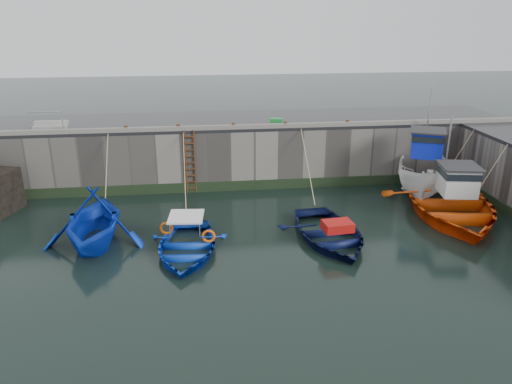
{
  "coord_description": "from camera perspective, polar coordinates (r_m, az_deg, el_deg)",
  "views": [
    {
      "loc": [
        -1.67,
        -13.98,
        8.58
      ],
      "look_at": [
        0.83,
        6.3,
        1.2
      ],
      "focal_mm": 35.0,
      "sensor_mm": 36.0,
      "label": 1
    }
  ],
  "objects": [
    {
      "name": "road_back",
      "position": [
        27.1,
        -3.39,
        8.11
      ],
      "size": [
        30.0,
        5.0,
        0.16
      ],
      "primitive_type": "cube",
      "color": "black",
      "rests_on": "quay_back"
    },
    {
      "name": "boat_near_navy",
      "position": [
        20.3,
        8.34,
        -5.37
      ],
      "size": [
        4.09,
        5.39,
        1.05
      ],
      "primitive_type": "imported",
      "rotation": [
        0.0,
        0.0,
        0.1
      ],
      "color": "#09103B",
      "rests_on": "ground"
    },
    {
      "name": "bollard_c",
      "position": [
        24.87,
        -2.58,
        7.58
      ],
      "size": [
        0.18,
        0.18,
        0.28
      ],
      "primitive_type": "cylinder",
      "color": "#3F1E0F",
      "rests_on": "road_back"
    },
    {
      "name": "boat_near_blue",
      "position": [
        19.27,
        -7.97,
        -6.79
      ],
      "size": [
        3.74,
        4.94,
        0.96
      ],
      "primitive_type": "imported",
      "rotation": [
        0.0,
        0.0,
        -0.09
      ],
      "color": "#0C37B8",
      "rests_on": "ground"
    },
    {
      "name": "railing",
      "position": [
        26.72,
        -22.42,
        7.1
      ],
      "size": [
        1.6,
        1.05,
        1.0
      ],
      "color": "#A5A8AD",
      "rests_on": "road_back"
    },
    {
      "name": "bollard_a",
      "position": [
        25.03,
        -14.62,
        7.04
      ],
      "size": [
        0.18,
        0.18,
        0.28
      ],
      "primitive_type": "cylinder",
      "color": "#3F1E0F",
      "rests_on": "road_back"
    },
    {
      "name": "boat_near_white_rope",
      "position": [
        24.42,
        -16.22,
        -1.55
      ],
      "size": [
        0.04,
        3.96,
        3.1
      ],
      "primitive_type": null,
      "color": "tan",
      "rests_on": "ground"
    },
    {
      "name": "algae_back",
      "position": [
        25.41,
        -2.87,
        0.69
      ],
      "size": [
        30.0,
        0.08,
        0.5
      ],
      "primitive_type": "cube",
      "color": "black",
      "rests_on": "ground"
    },
    {
      "name": "ground",
      "position": [
        16.49,
        -0.19,
        -11.49
      ],
      "size": [
        120.0,
        120.0,
        0.0
      ],
      "primitive_type": "plane",
      "color": "black",
      "rests_on": "ground"
    },
    {
      "name": "boat_near_navy_rope",
      "position": [
        24.24,
        5.67,
        -0.98
      ],
      "size": [
        0.04,
        4.62,
        3.1
      ],
      "primitive_type": null,
      "color": "tan",
      "rests_on": "ground"
    },
    {
      "name": "bollard_d",
      "position": [
        25.2,
        3.37,
        7.73
      ],
      "size": [
        0.18,
        0.18,
        0.28
      ],
      "primitive_type": "cylinder",
      "color": "#3F1E0F",
      "rests_on": "road_back"
    },
    {
      "name": "fish_crate",
      "position": [
        25.79,
        2.35,
        8.07
      ],
      "size": [
        0.72,
        0.57,
        0.31
      ],
      "primitive_type": "cube",
      "rotation": [
        0.0,
        0.0,
        -0.27
      ],
      "color": "#198D35",
      "rests_on": "road_back"
    },
    {
      "name": "boat_far_orange",
      "position": [
        23.96,
        21.25,
        -1.26
      ],
      "size": [
        6.61,
        8.33,
        4.55
      ],
      "rotation": [
        0.0,
        0.0,
        -0.18
      ],
      "color": "#F04C0C",
      "rests_on": "ground"
    },
    {
      "name": "ladder",
      "position": [
        24.9,
        -7.52,
        3.39
      ],
      "size": [
        0.51,
        0.08,
        3.2
      ],
      "color": "#3F1E0F",
      "rests_on": "ground"
    },
    {
      "name": "bollard_e",
      "position": [
        25.96,
        10.41,
        7.8
      ],
      "size": [
        0.18,
        0.18,
        0.28
      ],
      "primitive_type": "cylinder",
      "color": "#3F1E0F",
      "rests_on": "road_back"
    },
    {
      "name": "boat_near_white",
      "position": [
        20.79,
        -17.8,
        -5.54
      ],
      "size": [
        4.23,
        4.88,
        2.54
      ],
      "primitive_type": "imported",
      "rotation": [
        0.0,
        0.0,
        -0.01
      ],
      "color": "#0C32BE",
      "rests_on": "ground"
    },
    {
      "name": "boat_far_white",
      "position": [
        26.19,
        18.53,
        2.04
      ],
      "size": [
        4.72,
        6.71,
        5.43
      ],
      "rotation": [
        0.0,
        0.0,
        -0.42
      ],
      "color": "white",
      "rests_on": "ground"
    },
    {
      "name": "bollard_b",
      "position": [
        24.82,
        -8.86,
        7.34
      ],
      "size": [
        0.18,
        0.18,
        0.28
      ],
      "primitive_type": "cylinder",
      "color": "#3F1E0F",
      "rests_on": "road_back"
    },
    {
      "name": "quay_back",
      "position": [
        27.47,
        -3.32,
        4.89
      ],
      "size": [
        30.0,
        5.0,
        3.0
      ],
      "primitive_type": "cube",
      "color": "slate",
      "rests_on": "ground"
    },
    {
      "name": "boat_near_blue_rope",
      "position": [
        23.5,
        -7.88,
        -1.76
      ],
      "size": [
        0.04,
        4.97,
        3.1
      ],
      "primitive_type": null,
      "color": "tan",
      "rests_on": "ground"
    },
    {
      "name": "kerb_back",
      "position": [
        24.77,
        -3.03,
        7.43
      ],
      "size": [
        30.0,
        0.3,
        0.2
      ],
      "primitive_type": "cube",
      "color": "slate",
      "rests_on": "road_back"
    }
  ]
}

